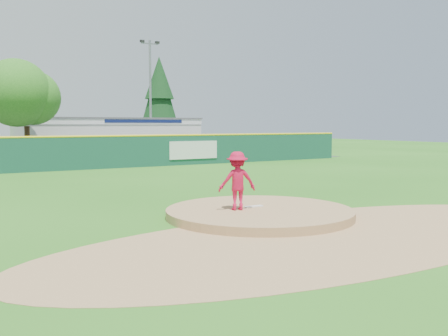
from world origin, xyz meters
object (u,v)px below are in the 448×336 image
conifer_tree (159,97)px  light_pole_right (150,92)px  van (32,155)px  pool_building_grp (107,136)px  deciduous_tree (26,98)px  pitcher (237,181)px

conifer_tree → light_pole_right: light_pole_right is taller
van → light_pole_right: (11.19, 6.69, 4.79)m
pool_building_grp → deciduous_tree: (-8.00, -6.99, 2.89)m
pitcher → pool_building_grp: pool_building_grp is taller
van → conifer_tree: size_ratio=0.56×
pitcher → conifer_tree: conifer_tree is taller
deciduous_tree → conifer_tree: size_ratio=0.77×
deciduous_tree → light_pole_right: size_ratio=0.74×
pitcher → van: size_ratio=0.32×
pool_building_grp → conifer_tree: conifer_tree is taller
pitcher → pool_building_grp: size_ratio=0.11×
van → deciduous_tree: 4.66m
deciduous_tree → conifer_tree: (15.00, 11.00, 0.99)m
pitcher → conifer_tree: bearing=-93.6°
conifer_tree → light_pole_right: size_ratio=0.95×
van → pool_building_grp: pool_building_grp is taller
deciduous_tree → light_pole_right: bearing=20.0°
pitcher → deciduous_tree: bearing=-69.7°
conifer_tree → van: bearing=-138.0°
van → light_pole_right: size_ratio=0.53×
van → light_pole_right: 13.88m
van → pool_building_grp: 12.71m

